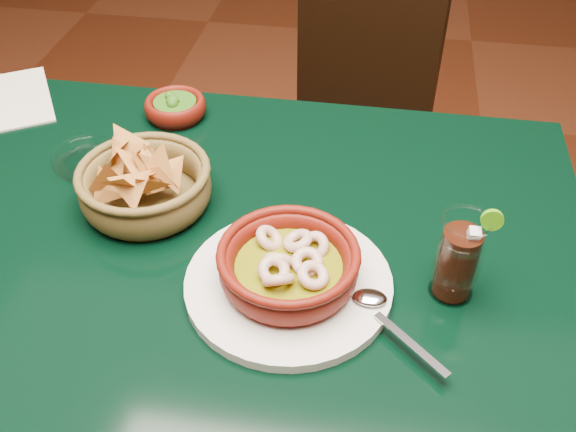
% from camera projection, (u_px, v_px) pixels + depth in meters
% --- Properties ---
extents(dining_table, '(1.20, 0.80, 0.75)m').
position_uv_depth(dining_table, '(207.00, 271.00, 1.07)').
color(dining_table, black).
rests_on(dining_table, ground).
extents(dining_chair, '(0.51, 0.51, 0.87)m').
position_uv_depth(dining_chair, '(343.00, 133.00, 1.68)').
color(dining_chair, black).
rests_on(dining_chair, ground).
extents(shrimp_plate, '(0.37, 0.29, 0.08)m').
position_uv_depth(shrimp_plate, '(289.00, 270.00, 0.89)').
color(shrimp_plate, silver).
rests_on(shrimp_plate, dining_table).
extents(chip_basket, '(0.24, 0.24, 0.13)m').
position_uv_depth(chip_basket, '(145.00, 184.00, 1.02)').
color(chip_basket, brown).
rests_on(chip_basket, dining_table).
extents(guacamole_ramekin, '(0.14, 0.14, 0.05)m').
position_uv_depth(guacamole_ramekin, '(175.00, 107.00, 1.23)').
color(guacamole_ramekin, '#550F07').
rests_on(guacamole_ramekin, dining_table).
extents(cola_drink, '(0.13, 0.13, 0.15)m').
position_uv_depth(cola_drink, '(458.00, 258.00, 0.86)').
color(cola_drink, white).
rests_on(cola_drink, dining_table).
extents(glass_ashtray, '(0.13, 0.13, 0.03)m').
position_uv_depth(glass_ashtray, '(88.00, 159.00, 1.12)').
color(glass_ashtray, white).
rests_on(glass_ashtray, dining_table).
extents(paper_menu, '(0.26, 0.28, 0.00)m').
position_uv_depth(paper_menu, '(5.00, 101.00, 1.29)').
color(paper_menu, beige).
rests_on(paper_menu, dining_table).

